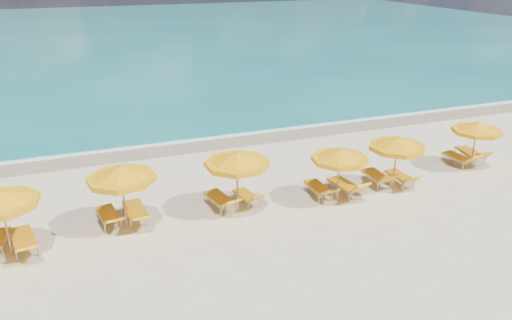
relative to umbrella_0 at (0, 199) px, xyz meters
name	(u,v)px	position (x,y,z in m)	size (l,w,h in m)	color
ground_plane	(270,204)	(8.68, 0.39, -1.91)	(120.00, 120.00, 0.00)	beige
ocean	(121,35)	(8.68, 48.39, -1.91)	(120.00, 80.00, 0.30)	#147470
wet_sand_band	(214,141)	(8.68, 7.79, -1.91)	(120.00, 2.60, 0.01)	tan
foam_line	(210,136)	(8.68, 8.59, -1.91)	(120.00, 1.20, 0.03)	white
whitecap_near	(80,104)	(2.68, 17.39, -1.91)	(14.00, 0.36, 0.05)	white
whitecap_far	(251,67)	(16.68, 24.39, -1.91)	(18.00, 0.30, 0.05)	white
umbrella_0	(0,199)	(0.00, 0.00, 0.00)	(2.69, 2.69, 2.24)	tan
umbrella_1	(121,174)	(3.51, 0.49, 0.05)	(2.74, 2.74, 2.30)	tan
umbrella_2	(237,160)	(7.39, 0.32, 0.08)	(2.94, 2.94, 2.33)	tan
umbrella_3	(340,156)	(11.14, -0.19, -0.10)	(2.53, 2.53, 2.13)	tan
umbrella_4	(397,144)	(13.70, -0.05, -0.02)	(2.72, 2.72, 2.22)	tan
umbrella_5	(477,128)	(18.21, 0.64, -0.12)	(2.07, 2.07, 2.09)	tan
lounger_0_right	(24,243)	(0.37, 0.19, -1.68)	(1.00, 2.09, 0.74)	#A5A8AD
lounger_1_left	(109,218)	(2.98, 0.94, -1.69)	(0.86, 1.90, 0.72)	#A5A8AD
lounger_1_right	(136,214)	(3.88, 0.89, -1.68)	(0.79, 2.06, 0.74)	#A5A8AD
lounger_2_left	(220,202)	(6.86, 0.74, -1.68)	(1.00, 1.99, 0.81)	#A5A8AD
lounger_2_right	(247,199)	(7.90, 0.75, -1.71)	(0.82, 1.65, 0.74)	#A5A8AD
lounger_3_left	(319,191)	(10.66, 0.35, -1.69)	(0.65, 1.83, 0.76)	#A5A8AD
lounger_3_right	(345,189)	(11.69, 0.14, -1.67)	(0.87, 1.97, 0.90)	#A5A8AD
lounger_4_left	(376,179)	(13.31, 0.50, -1.68)	(0.71, 1.85, 0.89)	#A5A8AD
lounger_4_right	(400,179)	(14.23, 0.20, -1.70)	(0.62, 1.71, 0.79)	#A5A8AD
lounger_5_left	(458,160)	(17.83, 1.01, -1.69)	(0.72, 1.80, 0.82)	#A5A8AD
lounger_5_right	(470,156)	(18.64, 1.20, -1.67)	(1.00, 2.06, 0.88)	#A5A8AD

